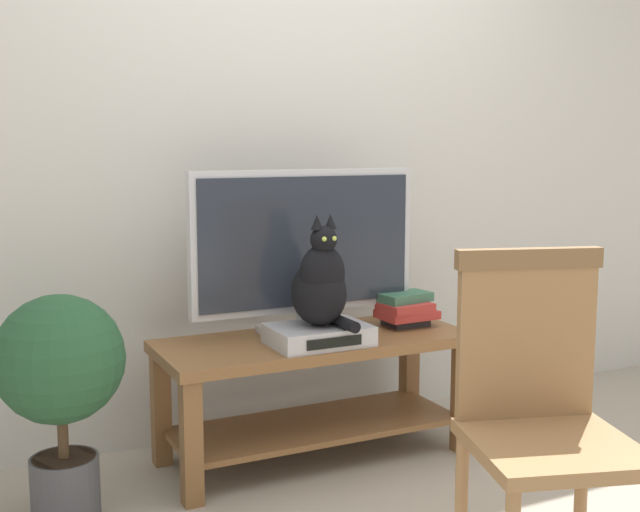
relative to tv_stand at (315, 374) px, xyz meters
name	(u,v)px	position (x,y,z in m)	size (l,w,h in m)	color
back_wall	(278,119)	(0.05, 0.48, 1.04)	(7.00, 0.12, 2.80)	beige
tv_stand	(315,374)	(0.00, 0.00, 0.00)	(1.27, 0.51, 0.51)	brown
tv	(305,247)	(0.00, 0.09, 0.51)	(0.98, 0.20, 0.68)	#B7B7BC
media_box	(319,335)	(-0.03, -0.11, 0.19)	(0.38, 0.27, 0.08)	#ADADB2
cat	(321,284)	(-0.03, -0.12, 0.40)	(0.21, 0.31, 0.44)	black
wooden_chair	(540,399)	(0.18, -1.13, 0.20)	(0.56, 0.56, 0.98)	olive
book_stack	(406,309)	(0.44, 0.02, 0.23)	(0.24, 0.20, 0.14)	#2D2D33
potted_plant	(60,377)	(-1.01, -0.13, 0.15)	(0.44, 0.44, 0.79)	#47474C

